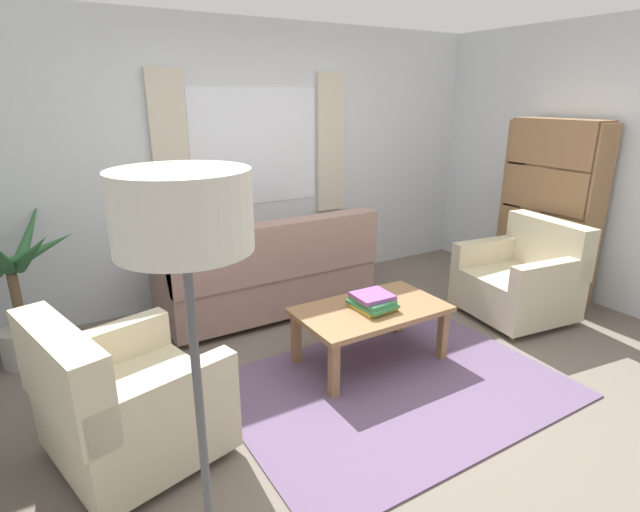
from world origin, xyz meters
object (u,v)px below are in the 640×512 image
object	(u,v)px
armchair_right	(522,279)
coffee_table	(371,315)
armchair_left	(123,403)
potted_plant	(12,291)
book_stack_on_table	(373,302)
bookshelf	(549,207)
couch	(269,275)
standing_lamp	(185,247)

from	to	relation	value
armchair_right	coffee_table	bearing A→B (deg)	-84.45
armchair_left	potted_plant	xyz separation A→B (m)	(-0.46, 1.50, 0.23)
book_stack_on_table	bookshelf	distance (m)	2.33
couch	standing_lamp	distance (m)	3.04
potted_plant	standing_lamp	world-z (taller)	standing_lamp
potted_plant	armchair_left	bearing A→B (deg)	-72.84
armchair_left	coffee_table	world-z (taller)	armchair_left
armchair_left	armchair_right	size ratio (longest dim) A/B	1.08
armchair_left	potted_plant	bearing A→B (deg)	2.85
coffee_table	standing_lamp	xyz separation A→B (m)	(-1.67, -1.26, 1.12)
couch	armchair_left	size ratio (longest dim) A/B	1.87
standing_lamp	bookshelf	bearing A→B (deg)	20.29
armchair_left	standing_lamp	world-z (taller)	standing_lamp
armchair_left	standing_lamp	distance (m)	1.59
coffee_table	standing_lamp	bearing A→B (deg)	-143.00
coffee_table	book_stack_on_table	size ratio (longest dim) A/B	3.29
couch	bookshelf	bearing A→B (deg)	158.90
potted_plant	standing_lamp	distance (m)	2.81
armchair_left	armchair_right	bearing A→B (deg)	-102.41
bookshelf	armchair_left	bearing A→B (deg)	95.16
coffee_table	book_stack_on_table	bearing A→B (deg)	-94.47
bookshelf	coffee_table	bearing A→B (deg)	95.09
armchair_right	potted_plant	bearing A→B (deg)	-102.39
armchair_left	book_stack_on_table	world-z (taller)	armchair_left
coffee_table	book_stack_on_table	world-z (taller)	book_stack_on_table
bookshelf	couch	bearing A→B (deg)	68.90
armchair_right	standing_lamp	size ratio (longest dim) A/B	0.54
potted_plant	coffee_table	bearing A→B (deg)	-30.88
armchair_right	book_stack_on_table	world-z (taller)	armchair_right
book_stack_on_table	bookshelf	world-z (taller)	bookshelf
armchair_right	standing_lamp	distance (m)	3.71
standing_lamp	couch	bearing A→B (deg)	60.20
coffee_table	potted_plant	bearing A→B (deg)	149.12
coffee_table	book_stack_on_table	distance (m)	0.11
couch	book_stack_on_table	size ratio (longest dim) A/B	5.68
couch	standing_lamp	world-z (taller)	standing_lamp
couch	armchair_left	bearing A→B (deg)	41.82
armchair_right	potted_plant	world-z (taller)	potted_plant
couch	armchair_right	distance (m)	2.28
book_stack_on_table	standing_lamp	size ratio (longest dim) A/B	0.19
armchair_right	armchair_left	bearing A→B (deg)	-80.81
armchair_right	coffee_table	size ratio (longest dim) A/B	0.85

